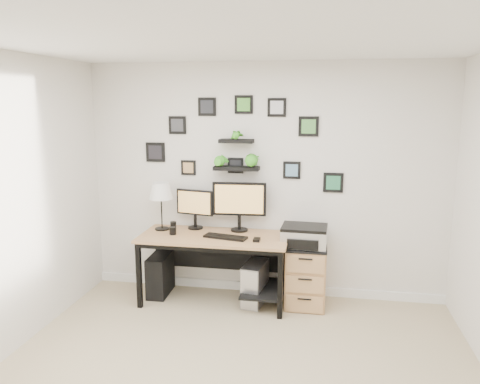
% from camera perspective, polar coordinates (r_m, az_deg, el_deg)
% --- Properties ---
extents(room, '(4.00, 4.00, 4.00)m').
position_cam_1_polar(room, '(5.55, 2.85, -11.51)').
color(room, tan).
rests_on(room, ground).
extents(desk, '(1.60, 0.70, 0.75)m').
position_cam_1_polar(desk, '(5.13, -2.69, -6.56)').
color(desk, tan).
rests_on(desk, ground).
extents(monitor_left, '(0.44, 0.20, 0.45)m').
position_cam_1_polar(monitor_left, '(5.30, -5.53, -1.72)').
color(monitor_left, black).
rests_on(monitor_left, desk).
extents(monitor_right, '(0.59, 0.20, 0.55)m').
position_cam_1_polar(monitor_right, '(5.16, -0.09, -1.27)').
color(monitor_right, black).
rests_on(monitor_right, desk).
extents(keyboard, '(0.48, 0.24, 0.02)m').
position_cam_1_polar(keyboard, '(4.98, -1.78, -5.50)').
color(keyboard, black).
rests_on(keyboard, desk).
extents(mouse, '(0.07, 0.10, 0.03)m').
position_cam_1_polar(mouse, '(4.87, 2.05, -5.83)').
color(mouse, black).
rests_on(mouse, desk).
extents(table_lamp, '(0.26, 0.26, 0.54)m').
position_cam_1_polar(table_lamp, '(5.28, -9.61, -0.00)').
color(table_lamp, black).
rests_on(table_lamp, desk).
extents(mug, '(0.08, 0.08, 0.08)m').
position_cam_1_polar(mug, '(5.15, -8.20, -4.70)').
color(mug, black).
rests_on(mug, desk).
extents(pen_cup, '(0.07, 0.07, 0.09)m').
position_cam_1_polar(pen_cup, '(5.36, -8.14, -4.04)').
color(pen_cup, black).
rests_on(pen_cup, desk).
extents(pc_tower_black, '(0.22, 0.47, 0.46)m').
position_cam_1_polar(pc_tower_black, '(5.50, -9.69, -9.87)').
color(pc_tower_black, black).
rests_on(pc_tower_black, ground).
extents(pc_tower_grey, '(0.26, 0.48, 0.45)m').
position_cam_1_polar(pc_tower_grey, '(5.19, 1.84, -11.04)').
color(pc_tower_grey, gray).
rests_on(pc_tower_grey, ground).
extents(file_cabinet, '(0.43, 0.53, 0.67)m').
position_cam_1_polar(file_cabinet, '(5.17, 8.03, -9.96)').
color(file_cabinet, tan).
rests_on(file_cabinet, ground).
extents(printer, '(0.49, 0.40, 0.21)m').
position_cam_1_polar(printer, '(5.00, 7.84, -5.32)').
color(printer, silver).
rests_on(printer, file_cabinet).
extents(wall_decor, '(2.23, 0.18, 1.04)m').
position_cam_1_polar(wall_decor, '(5.14, -0.14, 5.39)').
color(wall_decor, black).
rests_on(wall_decor, ground).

